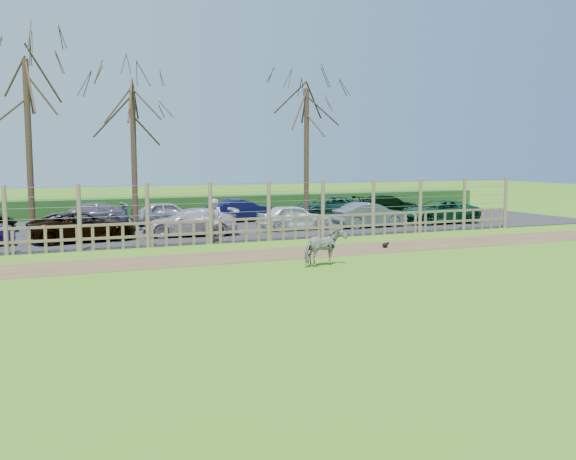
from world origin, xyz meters
name	(u,v)px	position (x,y,z in m)	size (l,w,h in m)	color
ground	(290,279)	(0.00, 0.00, 0.00)	(120.00, 120.00, 0.00)	#6CAA2B
dirt_strip	(239,256)	(0.00, 4.50, 0.01)	(34.00, 2.80, 0.01)	brown
asphalt	(173,227)	(0.00, 14.50, 0.02)	(44.00, 13.00, 0.04)	#232326
hedge	(146,207)	(0.00, 21.50, 0.55)	(46.00, 2.00, 1.10)	#1E4716
fence	(211,224)	(0.00, 8.00, 0.80)	(30.16, 0.16, 2.50)	brown
tree_left	(27,105)	(-6.50, 12.50, 5.62)	(4.80, 4.80, 7.88)	#3D2B1E
tree_mid	(133,126)	(-2.00, 13.50, 4.87)	(4.80, 4.80, 6.83)	#3D2B1E
tree_right	(306,123)	(7.00, 14.00, 5.24)	(4.80, 4.80, 7.35)	#3D2B1E
zebra	(325,247)	(1.87, 1.57, 0.61)	(0.66, 1.45, 1.22)	gray
visitor_a	(215,219)	(0.43, 8.88, 0.90)	(0.63, 0.41, 1.72)	#EDB4DC
visitor_b	(212,220)	(0.25, 8.56, 0.90)	(0.84, 0.65, 1.72)	silver
crow	(385,245)	(5.85, 4.31, 0.11)	(0.28, 0.21, 0.23)	black
car_2	(84,227)	(-4.60, 10.70, 0.64)	(1.99, 4.32, 1.20)	black
car_3	(190,222)	(-0.12, 10.73, 0.64)	(1.68, 4.13, 1.20)	#C2AFC7
car_4	(294,217)	(4.98, 11.06, 0.64)	(1.42, 3.52, 1.20)	silver
car_5	(370,215)	(8.92, 10.70, 0.64)	(1.27, 3.64, 1.20)	slate
car_6	(438,212)	(13.15, 10.88, 0.64)	(1.99, 4.32, 1.20)	#0E4828
car_9	(85,215)	(-4.01, 15.92, 0.64)	(1.68, 4.13, 1.20)	slate
car_10	(167,213)	(-0.06, 15.64, 0.64)	(1.42, 3.52, 1.20)	#B7AEB5
car_11	(242,210)	(4.00, 15.76, 0.64)	(1.27, 3.64, 1.20)	#0F113B
car_12	(328,207)	(9.33, 16.05, 0.64)	(1.99, 4.32, 1.20)	#1A4432
car_13	(388,205)	(13.20, 15.87, 0.64)	(1.68, 4.13, 1.20)	black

